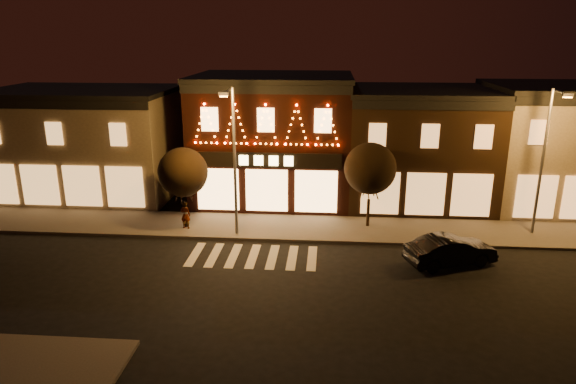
# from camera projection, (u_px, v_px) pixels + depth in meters

# --- Properties ---
(ground) EXTENTS (120.00, 120.00, 0.00)m
(ground) POSITION_uv_depth(u_px,v_px,m) (240.00, 294.00, 22.45)
(ground) COLOR black
(ground) RESTS_ON ground
(sidewalk_far) EXTENTS (44.00, 4.00, 0.15)m
(sidewalk_far) POSITION_uv_depth(u_px,v_px,m) (297.00, 228.00, 29.90)
(sidewalk_far) COLOR #47423D
(sidewalk_far) RESTS_ON ground
(building_left) EXTENTS (12.20, 8.28, 7.30)m
(building_left) POSITION_uv_depth(u_px,v_px,m) (87.00, 142.00, 35.71)
(building_left) COLOR #726551
(building_left) RESTS_ON ground
(building_pulp) EXTENTS (10.20, 8.34, 8.30)m
(building_pulp) POSITION_uv_depth(u_px,v_px,m) (273.00, 138.00, 34.54)
(building_pulp) COLOR black
(building_pulp) RESTS_ON ground
(building_right_a) EXTENTS (9.20, 8.28, 7.50)m
(building_right_a) POSITION_uv_depth(u_px,v_px,m) (417.00, 146.00, 33.94)
(building_right_a) COLOR #321F11
(building_right_a) RESTS_ON ground
(building_right_b) EXTENTS (9.20, 8.28, 7.80)m
(building_right_b) POSITION_uv_depth(u_px,v_px,m) (560.00, 146.00, 33.20)
(building_right_b) COLOR #726551
(building_right_b) RESTS_ON ground
(streetlamp_mid) EXTENTS (0.52, 1.84, 8.04)m
(streetlamp_mid) POSITION_uv_depth(u_px,v_px,m) (233.00, 152.00, 27.30)
(streetlamp_mid) COLOR #59595E
(streetlamp_mid) RESTS_ON sidewalk_far
(streetlamp_right) EXTENTS (0.51, 1.83, 7.98)m
(streetlamp_right) POSITION_uv_depth(u_px,v_px,m) (546.00, 152.00, 27.37)
(streetlamp_right) COLOR #59595E
(streetlamp_right) RESTS_ON sidewalk_far
(tree_left) EXTENTS (2.78, 2.78, 4.65)m
(tree_left) POSITION_uv_depth(u_px,v_px,m) (183.00, 172.00, 28.90)
(tree_left) COLOR black
(tree_left) RESTS_ON sidewalk_far
(tree_right) EXTENTS (2.93, 2.93, 4.90)m
(tree_right) POSITION_uv_depth(u_px,v_px,m) (370.00, 169.00, 29.02)
(tree_right) COLOR black
(tree_right) RESTS_ON sidewalk_far
(dark_sedan) EXTENTS (4.68, 2.97, 1.46)m
(dark_sedan) POSITION_uv_depth(u_px,v_px,m) (451.00, 250.00, 25.15)
(dark_sedan) COLOR black
(dark_sedan) RESTS_ON ground
(pedestrian) EXTENTS (0.63, 0.47, 1.58)m
(pedestrian) POSITION_uv_depth(u_px,v_px,m) (186.00, 215.00, 29.42)
(pedestrian) COLOR gray
(pedestrian) RESTS_ON sidewalk_far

